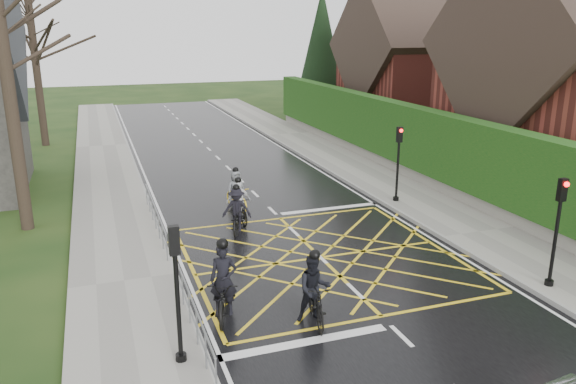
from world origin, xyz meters
TOP-DOWN VIEW (x-y plane):
  - ground at (0.00, 0.00)m, footprint 120.00×120.00m
  - road at (0.00, 0.00)m, footprint 9.00×80.00m
  - sidewalk_right at (6.00, 0.00)m, footprint 3.00×80.00m
  - sidewalk_left at (-6.00, 0.00)m, footprint 3.00×80.00m
  - stone_wall at (7.75, 6.00)m, footprint 0.50×38.00m
  - hedge at (7.75, 6.00)m, footprint 0.90×38.00m
  - house_far at (14.75, 18.00)m, footprint 9.80×8.80m
  - conifer at (10.75, 26.00)m, footprint 4.60×4.60m
  - tree_far at (-9.30, 22.00)m, footprint 8.40×8.40m
  - railing_south at (-4.65, -3.50)m, footprint 0.05×5.04m
  - railing_north at (-4.65, 4.00)m, footprint 0.05×6.04m
  - traffic_light_ne at (5.10, 4.20)m, footprint 0.24×0.31m
  - traffic_light_se at (5.10, -4.20)m, footprint 0.24×0.31m
  - traffic_light_sw at (-5.10, -4.50)m, footprint 0.24×0.31m
  - cyclist_rear at (-3.69, -2.60)m, footprint 1.36×2.23m
  - cyclist_back at (-1.68, -3.66)m, footprint 0.95×1.95m
  - cyclist_mid at (-1.88, 3.21)m, footprint 1.24×1.89m
  - cyclist_front at (-1.57, 4.16)m, footprint 0.96×1.76m
  - cyclist_lead at (-1.25, 5.80)m, footprint 0.96×1.83m

SIDE VIEW (x-z plane):
  - ground at x=0.00m, z-range 0.00..0.00m
  - road at x=0.00m, z-range 0.00..0.01m
  - sidewalk_right at x=6.00m, z-range 0.00..0.15m
  - sidewalk_left at x=-6.00m, z-range 0.00..0.15m
  - stone_wall at x=7.75m, z-range 0.00..0.70m
  - cyclist_lead at x=-1.25m, z-range -0.26..1.44m
  - cyclist_mid at x=-1.88m, z-range -0.23..1.51m
  - cyclist_front at x=-1.57m, z-range -0.23..1.51m
  - cyclist_rear at x=-3.69m, z-range -0.36..1.69m
  - cyclist_back at x=-1.68m, z-range -0.23..1.66m
  - railing_south at x=-4.65m, z-range 0.27..1.29m
  - railing_north at x=-4.65m, z-range 0.27..1.30m
  - traffic_light_ne at x=5.10m, z-range 0.06..3.27m
  - traffic_light_se at x=5.10m, z-range 0.06..3.27m
  - traffic_light_sw at x=-5.10m, z-range 0.06..3.27m
  - hedge at x=7.75m, z-range 0.70..3.50m
  - house_far at x=14.75m, z-range -0.79..9.51m
  - conifer at x=10.75m, z-range -0.01..9.99m
  - tree_far at x=-9.30m, z-range 1.99..12.39m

